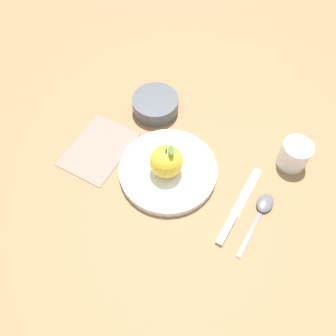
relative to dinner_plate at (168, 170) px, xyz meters
name	(u,v)px	position (x,y,z in m)	size (l,w,h in m)	color
ground_plane	(182,177)	(0.03, -0.01, -0.01)	(2.40, 2.40, 0.00)	olive
dinner_plate	(168,170)	(0.00, 0.00, 0.00)	(0.22, 0.22, 0.02)	white
apple	(167,160)	(0.00, 0.00, 0.04)	(0.07, 0.07, 0.08)	gold
side_bowl	(155,103)	(-0.07, 0.18, 0.01)	(0.12, 0.12, 0.04)	#4C5156
cup	(295,153)	(0.27, 0.09, 0.02)	(0.07, 0.07, 0.06)	white
knife	(236,211)	(0.16, -0.07, -0.01)	(0.08, 0.20, 0.01)	silver
spoon	(262,209)	(0.22, -0.05, -0.01)	(0.07, 0.16, 0.01)	#59595E
linen_napkin	(99,149)	(-0.17, 0.03, -0.01)	(0.13, 0.17, 0.00)	gray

